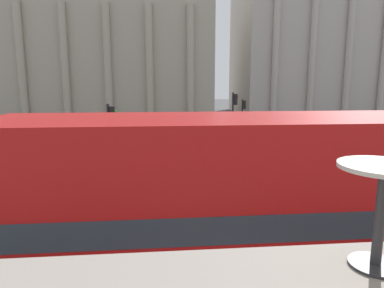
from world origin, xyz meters
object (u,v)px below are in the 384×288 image
at_px(car_maroon, 267,139).
at_px(pedestrian_grey, 325,158).
at_px(cafe_dining_table, 382,193).
at_px(traffic_light_mid, 234,114).
at_px(traffic_light_near, 111,136).
at_px(traffic_light_far, 243,113).
at_px(car_navy, 121,132).
at_px(pedestrian_yellow, 202,125).
at_px(double_decker_bus, 286,210).
at_px(plaza_building_left, 96,55).
at_px(pedestrian_blue, 96,118).
at_px(plaza_building_right, 339,48).

distance_m(car_maroon, pedestrian_grey, 8.05).
distance_m(cafe_dining_table, traffic_light_mid, 20.03).
xyz_separation_m(cafe_dining_table, traffic_light_near, (-3.51, 12.15, -1.39)).
relative_size(traffic_light_far, car_maroon, 0.79).
bearing_deg(cafe_dining_table, car_navy, 100.16).
bearing_deg(pedestrian_yellow, double_decker_bus, -106.55).
bearing_deg(plaza_building_left, traffic_light_near, -79.37).
bearing_deg(cafe_dining_table, traffic_light_far, 78.13).
bearing_deg(double_decker_bus, pedestrian_blue, 107.45).
xyz_separation_m(traffic_light_near, traffic_light_far, (8.95, 13.75, -0.28)).
distance_m(traffic_light_near, traffic_light_far, 16.41).
bearing_deg(traffic_light_far, cafe_dining_table, -101.87).
distance_m(car_navy, pedestrian_grey, 16.56).
relative_size(double_decker_bus, plaza_building_left, 0.33).
height_order(traffic_light_mid, car_maroon, traffic_light_mid).
height_order(double_decker_bus, traffic_light_mid, traffic_light_mid).
bearing_deg(cafe_dining_table, pedestrian_grey, 64.33).
relative_size(plaza_building_right, pedestrian_yellow, 20.05).
bearing_deg(pedestrian_grey, plaza_building_right, -74.07).
distance_m(double_decker_bus, pedestrian_blue, 31.64).
height_order(double_decker_bus, pedestrian_yellow, double_decker_bus).
bearing_deg(pedestrian_grey, pedestrian_blue, -10.56).
distance_m(traffic_light_mid, traffic_light_far, 6.56).
relative_size(plaza_building_right, traffic_light_mid, 8.28).
height_order(plaza_building_left, car_navy, plaza_building_left).
relative_size(plaza_building_left, pedestrian_blue, 18.09).
bearing_deg(double_decker_bus, traffic_light_mid, 82.35).
xyz_separation_m(pedestrian_grey, pedestrian_blue, (-14.53, 20.71, 0.03)).
relative_size(traffic_light_far, pedestrian_blue, 1.85).
height_order(traffic_light_mid, pedestrian_blue, traffic_light_mid).
bearing_deg(car_maroon, plaza_building_right, -13.91).
xyz_separation_m(traffic_light_mid, pedestrian_grey, (3.18, -6.24, -1.61)).
bearing_deg(pedestrian_blue, traffic_light_near, 20.63).
xyz_separation_m(double_decker_bus, traffic_light_near, (-4.37, 8.31, 0.24)).
relative_size(double_decker_bus, traffic_light_mid, 2.64).
relative_size(plaza_building_right, car_navy, 7.95).
distance_m(plaza_building_left, pedestrian_yellow, 24.73).
bearing_deg(car_maroon, traffic_light_far, 30.28).
distance_m(traffic_light_far, car_maroon, 4.69).
height_order(cafe_dining_table, traffic_light_far, cafe_dining_table).
relative_size(traffic_light_mid, car_navy, 0.96).
relative_size(plaza_building_left, traffic_light_near, 8.60).
bearing_deg(plaza_building_left, pedestrian_grey, -64.25).
relative_size(cafe_dining_table, traffic_light_mid, 0.18).
bearing_deg(double_decker_bus, pedestrian_yellow, 87.82).
bearing_deg(pedestrian_blue, car_maroon, 57.29).
xyz_separation_m(car_navy, pedestrian_yellow, (6.87, 2.55, 0.26)).
relative_size(plaza_building_left, car_maroon, 7.72).
bearing_deg(car_maroon, pedestrian_blue, 69.14).
bearing_deg(traffic_light_near, traffic_light_far, 56.93).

